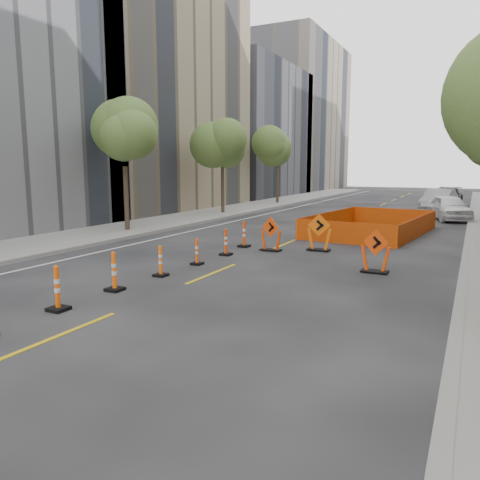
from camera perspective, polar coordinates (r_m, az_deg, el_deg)
The scene contains 21 objects.
ground_plane at distance 11.44m, azimuth -13.51°, elevation -8.05°, with size 140.00×140.00×0.00m, color black.
sidewalk_left at distance 26.14m, azimuth -11.73°, elevation 1.70°, with size 4.00×90.00×0.15m, color gray.
bld_left_c at distance 39.04m, azimuth -13.73°, elevation 23.12°, with size 12.00×18.00×26.00m, color tan.
bld_left_d at distance 53.42m, azimuth -0.30°, elevation 12.95°, with size 12.00×16.00×14.00m, color #4C4C51.
bld_left_e at distance 68.65m, azimuth 6.12°, elevation 14.53°, with size 12.00×20.00×20.00m, color gray.
tree_l_b at distance 24.05m, azimuth -13.94°, elevation 11.63°, with size 2.80×2.80×5.95m.
tree_l_c at distance 32.32m, azimuth -2.15°, elevation 11.14°, with size 2.80×2.80×5.95m.
tree_l_d at distance 41.36m, azimuth 4.64°, elevation 10.64°, with size 2.80×2.80×5.95m.
channelizer_2 at distance 11.58m, azimuth -21.40°, elevation -5.48°, with size 0.42×0.42×1.07m, color #E34F09, non-canonical shape.
channelizer_3 at distance 12.92m, azimuth -15.10°, elevation -3.70°, with size 0.42×0.42×1.07m, color #F0560A, non-canonical shape.
channelizer_4 at distance 14.34m, azimuth -9.68°, elevation -2.52°, with size 0.38×0.38×0.95m, color #FF5D0A, non-canonical shape.
channelizer_5 at distance 15.86m, azimuth -5.29°, elevation -1.39°, with size 0.36×0.36×0.92m, color #E84809, non-canonical shape.
channelizer_6 at distance 17.47m, azimuth -1.74°, elevation -0.24°, with size 0.40×0.40×1.01m, color red, non-canonical shape.
channelizer_7 at distance 19.25m, azimuth 0.50°, elevation 0.74°, with size 0.43×0.43×1.09m, color #DE3C09, non-canonical shape.
chevron_sign_left at distance 18.39m, azimuth 3.78°, elevation 0.75°, with size 0.90×0.54×1.36m, color #DD3D09, non-canonical shape.
chevron_sign_center at distance 18.62m, azimuth 9.61°, elevation 0.91°, with size 0.98×0.59×1.46m, color #F0600A, non-canonical shape.
chevron_sign_right at distance 15.18m, azimuth 16.19°, elevation -1.30°, with size 0.92×0.55×1.38m, color #DC3D09, non-canonical shape.
safety_fence at distance 24.11m, azimuth 15.74°, elevation 1.91°, with size 4.50×7.65×0.96m, color #D7510B, non-canonical shape.
parked_car_near at distance 31.75m, azimuth 24.14°, elevation 3.63°, with size 1.83×4.55×1.55m, color white.
parked_car_mid at distance 37.17m, azimuth 23.05°, elevation 4.45°, with size 1.75×5.03×1.66m, color #A1A2A7.
parked_car_far at distance 42.93m, azimuth 23.99°, elevation 4.83°, with size 2.18×5.36×1.56m, color black.
Camera 1 is at (7.13, -8.32, 3.30)m, focal length 35.00 mm.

